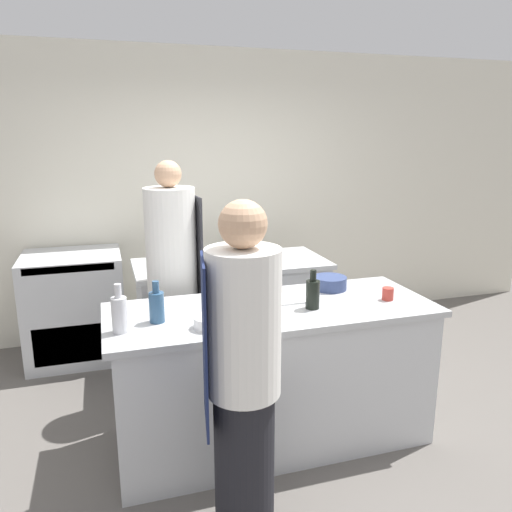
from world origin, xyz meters
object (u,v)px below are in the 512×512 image
bottle_olive_oil (119,313)px  bottle_cooking_oil (157,306)px  bottle_wine (247,301)px  bowl_prep_small (330,283)px  bowl_mixing_large (209,322)px  chef_at_prep_near (243,378)px  chef_at_stove (173,284)px  cup (388,294)px  bottle_vinegar (313,293)px  oven_range (75,306)px

bottle_olive_oil → bottle_cooking_oil: bearing=24.3°
bottle_wine → bowl_prep_small: bearing=25.5°
bottle_olive_oil → bowl_prep_small: bearing=14.5°
bowl_mixing_large → bowl_prep_small: (0.96, 0.46, 0.01)m
chef_at_prep_near → chef_at_stove: chef_at_stove is taller
chef_at_stove → bottle_olive_oil: bearing=-29.4°
chef_at_stove → cup: 1.54m
chef_at_prep_near → chef_at_stove: size_ratio=0.95×
bottle_vinegar → bottle_cooking_oil: 0.96m
oven_range → cup: size_ratio=11.64×
oven_range → bottle_olive_oil: bearing=-79.4°
bottle_cooking_oil → chef_at_prep_near: bearing=-64.6°
bowl_mixing_large → bottle_vinegar: bearing=10.5°
oven_range → cup: (2.06, -1.81, 0.49)m
bowl_mixing_large → bottle_cooking_oil: bearing=146.7°
bowl_mixing_large → bottle_wine: bearing=25.4°
bottle_wine → bowl_mixing_large: (-0.26, -0.12, -0.06)m
chef_at_prep_near → bowl_prep_small: size_ratio=7.32×
bottle_wine → bowl_mixing_large: 0.29m
chef_at_prep_near → oven_range: bearing=29.0°
chef_at_stove → bottle_wine: size_ratio=7.81×
oven_range → bowl_prep_small: 2.38m
bottle_cooking_oil → bowl_prep_small: bearing=12.8°
bottle_wine → bottle_cooking_oil: bottle_cooking_oil is taller
bottle_olive_oil → bottle_vinegar: bottle_olive_oil is taller
bottle_wine → bottle_cooking_oil: bearing=173.9°
chef_at_stove → bottle_cooking_oil: (-0.20, -0.77, 0.11)m
bowl_mixing_large → bowl_prep_small: 1.07m
bottle_olive_oil → oven_range: bearing=100.6°
bottle_wine → bowl_prep_small: 0.78m
chef_at_prep_near → cup: bearing=-52.2°
oven_range → bottle_olive_oil: size_ratio=3.46×
oven_range → chef_at_stove: bearing=-52.7°
oven_range → chef_at_prep_near: chef_at_prep_near is taller
chef_at_stove → bowl_mixing_large: chef_at_stove is taller
chef_at_prep_near → chef_at_stove: 1.46m
bottle_cooking_oil → bottle_vinegar: bearing=-3.1°
oven_range → bottle_vinegar: size_ratio=3.87×
bowl_prep_small → bowl_mixing_large: bearing=-154.6°
bottle_wine → cup: 0.97m
oven_range → bowl_prep_small: bearing=-39.6°
bottle_cooking_oil → oven_range: bearing=107.6°
bottle_vinegar → bowl_mixing_large: (-0.69, -0.13, -0.07)m
chef_at_prep_near → bottle_cooking_oil: (-0.33, 0.69, 0.16)m
oven_range → cup: bearing=-41.4°
bottle_vinegar → bottle_cooking_oil: same height
bottle_olive_oil → bowl_mixing_large: (0.48, -0.08, -0.08)m
bottle_cooking_oil → bowl_mixing_large: size_ratio=1.38×
bottle_wine → bowl_prep_small: (0.71, 0.34, -0.05)m
bottle_olive_oil → bottle_vinegar: (1.17, 0.04, -0.01)m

